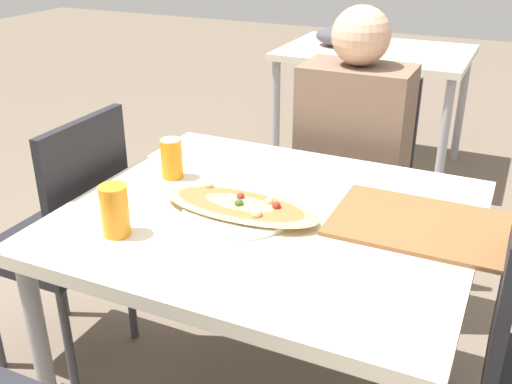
{
  "coord_description": "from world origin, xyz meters",
  "views": [
    {
      "loc": [
        0.58,
        -1.34,
        1.5
      ],
      "look_at": [
        -0.04,
        -0.01,
        0.81
      ],
      "focal_mm": 42.0,
      "sensor_mm": 36.0,
      "label": 1
    }
  ],
  "objects": [
    {
      "name": "person_seated",
      "position": [
        0.03,
        0.69,
        0.72
      ],
      "size": [
        0.39,
        0.27,
        1.22
      ],
      "rotation": [
        0.0,
        0.0,
        3.14
      ],
      "color": "#2D2D38",
      "rests_on": "ground_plane"
    },
    {
      "name": "pizza_main",
      "position": [
        -0.07,
        -0.04,
        0.77
      ],
      "size": [
        0.47,
        0.31,
        0.05
      ],
      "color": "white",
      "rests_on": "dining_table"
    },
    {
      "name": "drink_glass",
      "position": [
        -0.31,
        -0.27,
        0.82
      ],
      "size": [
        0.07,
        0.07,
        0.13
      ],
      "color": "orange",
      "rests_on": "dining_table"
    },
    {
      "name": "serving_tray",
      "position": [
        0.39,
        0.09,
        0.76
      ],
      "size": [
        0.45,
        0.32,
        0.01
      ],
      "color": "brown",
      "rests_on": "dining_table"
    },
    {
      "name": "chair_far_seated",
      "position": [
        0.03,
        0.81,
        0.53
      ],
      "size": [
        0.4,
        0.4,
        0.93
      ],
      "rotation": [
        0.0,
        0.0,
        3.14
      ],
      "color": "black",
      "rests_on": "ground_plane"
    },
    {
      "name": "soda_can",
      "position": [
        -0.37,
        0.09,
        0.81
      ],
      "size": [
        0.07,
        0.07,
        0.12
      ],
      "color": "orange",
      "rests_on": "dining_table"
    },
    {
      "name": "chair_side_left",
      "position": [
        -0.73,
        -0.01,
        0.53
      ],
      "size": [
        0.4,
        0.4,
        0.93
      ],
      "rotation": [
        0.0,
        0.0,
        1.57
      ],
      "color": "black",
      "rests_on": "ground_plane"
    },
    {
      "name": "dining_table",
      "position": [
        0.0,
        0.0,
        0.68
      ],
      "size": [
        1.09,
        0.95,
        0.75
      ],
      "color": "beige",
      "rests_on": "ground_plane"
    },
    {
      "name": "background_table",
      "position": [
        -0.33,
        2.24,
        0.69
      ],
      "size": [
        1.1,
        0.8,
        0.87
      ],
      "color": "beige",
      "rests_on": "ground_plane"
    }
  ]
}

